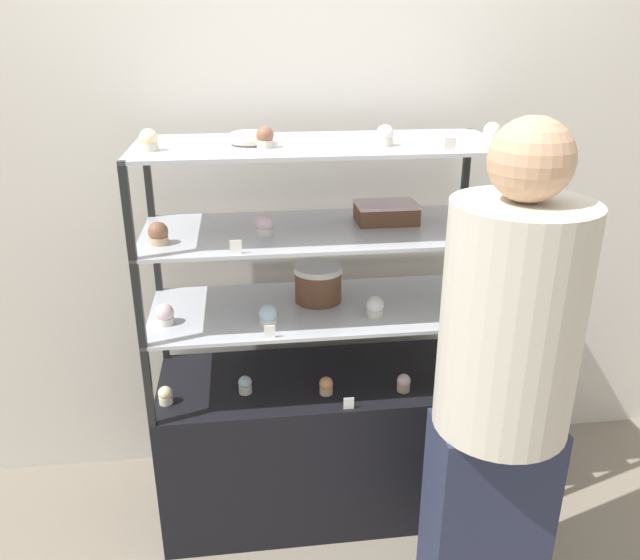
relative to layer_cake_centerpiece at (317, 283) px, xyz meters
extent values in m
plane|color=gray|center=(0.00, -0.05, -0.94)|extent=(20.00, 20.00, 0.00)
cube|color=silver|center=(0.00, 0.34, 0.36)|extent=(8.00, 0.05, 2.60)
cube|color=black|center=(0.00, -0.05, -0.65)|extent=(1.21, 0.49, 0.58)
cube|color=black|center=(-0.59, 0.18, -0.21)|extent=(0.02, 0.02, 0.29)
cube|color=black|center=(0.60, 0.18, -0.21)|extent=(0.02, 0.02, 0.29)
cube|color=black|center=(-0.59, -0.29, -0.21)|extent=(0.02, 0.02, 0.29)
cube|color=black|center=(0.60, -0.29, -0.21)|extent=(0.02, 0.02, 0.29)
cube|color=#B7BCC6|center=(0.00, -0.05, -0.07)|extent=(1.21, 0.49, 0.01)
cube|color=black|center=(-0.59, 0.18, 0.08)|extent=(0.02, 0.02, 0.29)
cube|color=black|center=(0.60, 0.18, 0.08)|extent=(0.02, 0.02, 0.29)
cube|color=black|center=(-0.59, -0.29, 0.08)|extent=(0.02, 0.02, 0.29)
cube|color=black|center=(0.60, -0.29, 0.08)|extent=(0.02, 0.02, 0.29)
cube|color=#B7BCC6|center=(0.00, -0.05, 0.22)|extent=(1.21, 0.49, 0.01)
cube|color=black|center=(-0.59, 0.18, 0.37)|extent=(0.02, 0.02, 0.29)
cube|color=black|center=(0.60, 0.18, 0.37)|extent=(0.02, 0.02, 0.29)
cube|color=black|center=(-0.59, -0.29, 0.37)|extent=(0.02, 0.02, 0.29)
cube|color=black|center=(0.60, -0.29, 0.37)|extent=(0.02, 0.02, 0.29)
cube|color=#B7BCC6|center=(0.00, -0.05, 0.51)|extent=(1.21, 0.49, 0.01)
cylinder|color=brown|center=(0.00, 0.00, -0.01)|extent=(0.17, 0.17, 0.11)
cylinder|color=white|center=(0.00, 0.00, 0.06)|extent=(0.18, 0.18, 0.02)
cube|color=brown|center=(0.25, 0.00, 0.25)|extent=(0.21, 0.15, 0.06)
cube|color=silver|center=(0.25, 0.00, 0.29)|extent=(0.22, 0.15, 0.01)
cylinder|color=beige|center=(-0.56, -0.16, -0.35)|extent=(0.05, 0.05, 0.03)
sphere|color=#F4EAB2|center=(-0.56, -0.16, -0.32)|extent=(0.05, 0.05, 0.05)
cylinder|color=beige|center=(-0.28, -0.13, -0.35)|extent=(0.05, 0.05, 0.03)
sphere|color=silver|center=(-0.28, -0.13, -0.32)|extent=(0.05, 0.05, 0.05)
cylinder|color=#CCB28C|center=(0.01, -0.17, -0.35)|extent=(0.05, 0.05, 0.03)
sphere|color=#E5996B|center=(0.01, -0.17, -0.32)|extent=(0.05, 0.05, 0.05)
cylinder|color=#CCB28C|center=(0.29, -0.19, -0.35)|extent=(0.05, 0.05, 0.03)
sphere|color=silver|center=(0.29, -0.19, -0.32)|extent=(0.05, 0.05, 0.05)
cylinder|color=white|center=(0.54, -0.10, -0.35)|extent=(0.05, 0.05, 0.03)
sphere|color=#F4EAB2|center=(0.54, -0.10, -0.32)|extent=(0.05, 0.05, 0.05)
cube|color=white|center=(0.08, -0.28, -0.34)|extent=(0.04, 0.00, 0.04)
cylinder|color=white|center=(-0.54, -0.13, -0.06)|extent=(0.06, 0.06, 0.02)
sphere|color=silver|center=(-0.54, -0.13, -0.03)|extent=(0.06, 0.06, 0.06)
cylinder|color=white|center=(-0.19, -0.18, -0.06)|extent=(0.06, 0.06, 0.02)
sphere|color=silver|center=(-0.19, -0.18, -0.03)|extent=(0.06, 0.06, 0.06)
cylinder|color=white|center=(0.18, -0.16, -0.06)|extent=(0.06, 0.06, 0.02)
sphere|color=white|center=(0.18, -0.16, -0.03)|extent=(0.06, 0.06, 0.06)
cylinder|color=#CCB28C|center=(0.56, -0.10, -0.06)|extent=(0.06, 0.06, 0.02)
sphere|color=#8C5B42|center=(0.56, -0.10, -0.03)|extent=(0.06, 0.06, 0.06)
cube|color=white|center=(-0.19, -0.28, -0.05)|extent=(0.04, 0.00, 0.04)
cylinder|color=#CCB28C|center=(-0.53, -0.15, 0.24)|extent=(0.06, 0.06, 0.02)
sphere|color=#8C5B42|center=(-0.53, -0.15, 0.27)|extent=(0.06, 0.06, 0.06)
cylinder|color=white|center=(-0.19, -0.10, 0.24)|extent=(0.06, 0.06, 0.02)
sphere|color=silver|center=(-0.19, -0.10, 0.27)|extent=(0.06, 0.06, 0.06)
cylinder|color=beige|center=(0.56, -0.11, 0.24)|extent=(0.06, 0.06, 0.02)
sphere|color=#8C5B42|center=(0.56, -0.11, 0.27)|extent=(0.06, 0.06, 0.06)
cube|color=white|center=(-0.28, -0.28, 0.25)|extent=(0.04, 0.00, 0.04)
cylinder|color=beige|center=(-0.53, -0.13, 0.53)|extent=(0.05, 0.05, 0.02)
sphere|color=#F4EAB2|center=(-0.53, -0.13, 0.56)|extent=(0.05, 0.05, 0.05)
cylinder|color=beige|center=(-0.18, -0.13, 0.53)|extent=(0.05, 0.05, 0.02)
sphere|color=#8C5B42|center=(-0.18, -0.13, 0.56)|extent=(0.05, 0.05, 0.05)
cylinder|color=beige|center=(0.20, -0.14, 0.53)|extent=(0.05, 0.05, 0.02)
sphere|color=white|center=(0.20, -0.14, 0.56)|extent=(0.05, 0.05, 0.05)
cylinder|color=beige|center=(0.56, -0.13, 0.53)|extent=(0.05, 0.05, 0.02)
sphere|color=white|center=(0.56, -0.13, 0.56)|extent=(0.05, 0.05, 0.05)
cube|color=white|center=(0.37, -0.28, 0.54)|extent=(0.04, 0.00, 0.04)
torus|color=#EFE5CC|center=(-0.22, -0.06, 0.54)|extent=(0.15, 0.15, 0.04)
cube|color=#282D47|center=(0.44, -0.66, -0.57)|extent=(0.36, 0.20, 0.75)
cylinder|color=beige|center=(0.44, -0.66, 0.13)|extent=(0.38, 0.38, 0.65)
sphere|color=tan|center=(0.44, -0.66, 0.57)|extent=(0.21, 0.21, 0.21)
camera|label=1|loc=(-0.26, -2.09, 0.86)|focal=35.00mm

